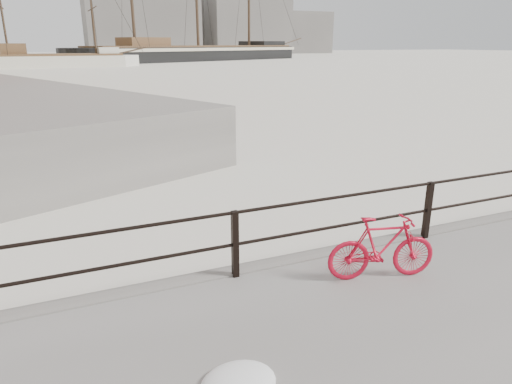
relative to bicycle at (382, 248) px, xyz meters
name	(u,v)px	position (x,y,z in m)	size (l,w,h in m)	color
ground	(416,252)	(1.62, 1.00, -0.82)	(400.00, 400.00, 0.00)	white
guardrail	(428,210)	(1.62, 0.85, 0.03)	(28.00, 0.10, 1.00)	black
bicycle	(382,248)	(0.00, 0.00, 0.00)	(1.56, 0.23, 0.94)	red
barque_black	(199,61)	(24.51, 92.16, -0.82)	(66.28, 21.69, 37.07)	black
schooner_mid	(56,67)	(-3.61, 73.65, -0.82)	(26.97, 11.41, 19.57)	beige
industrial_west	(141,24)	(21.62, 141.00, 8.18)	(32.00, 18.00, 18.00)	gray
industrial_mid	(244,16)	(56.62, 146.00, 11.18)	(26.00, 20.00, 24.00)	gray
industrial_east	(298,33)	(79.62, 151.00, 6.18)	(20.00, 16.00, 14.00)	gray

